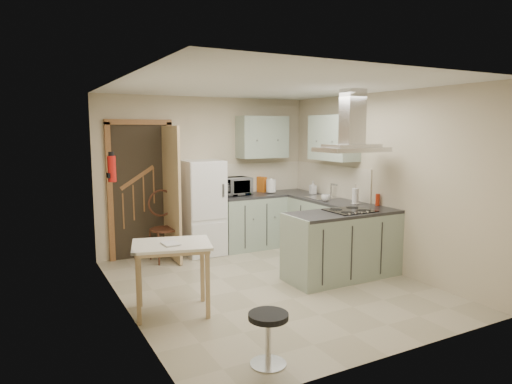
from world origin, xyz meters
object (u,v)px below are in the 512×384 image
peninsula (343,245)px  microwave (234,186)px  stool (268,339)px  drop_leaf_table (172,278)px  bentwood_chair (165,229)px  extractor_hood (352,149)px  fridge (203,208)px

peninsula → microwave: microwave is taller
peninsula → stool: peninsula is taller
stool → microwave: bearing=68.8°
drop_leaf_table → bentwood_chair: 2.03m
drop_leaf_table → stool: size_ratio=1.80×
extractor_hood → stool: (-2.13, -1.53, -1.49)m
stool → microwave: (1.39, 3.59, 0.82)m
peninsula → bentwood_chair: 2.66m
peninsula → drop_leaf_table: (-2.39, -0.07, -0.06)m
bentwood_chair → fridge: bearing=3.1°
microwave → extractor_hood: bearing=-73.3°
peninsula → extractor_hood: bearing=0.0°
fridge → extractor_hood: extractor_hood is taller
peninsula → microwave: (-0.64, 2.05, 0.60)m
stool → extractor_hood: bearing=35.8°
bentwood_chair → microwave: microwave is taller
peninsula → extractor_hood: 1.27m
extractor_hood → drop_leaf_table: extractor_hood is taller
extractor_hood → stool: size_ratio=1.96×
extractor_hood → drop_leaf_table: 2.83m
drop_leaf_table → extractor_hood: bearing=16.7°
stool → microwave: size_ratio=0.87×
drop_leaf_table → microwave: size_ratio=1.56×
extractor_hood → bentwood_chair: size_ratio=0.93×
peninsula → stool: 2.55m
stool → fridge: bearing=77.1°
drop_leaf_table → fridge: bearing=75.4°
peninsula → bentwood_chair: size_ratio=1.59×
bentwood_chair → stool: 3.43m
fridge → extractor_hood: bearing=-56.2°
drop_leaf_table → stool: 1.52m
peninsula → microwave: size_ratio=2.93×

